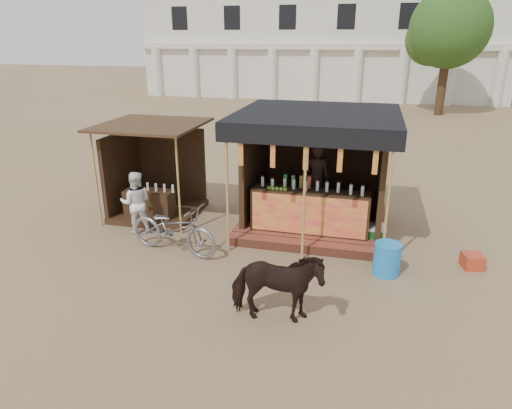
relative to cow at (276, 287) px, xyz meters
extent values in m
plane|color=#846B4C|center=(-0.92, 0.75, -0.63)|extent=(120.00, 120.00, 0.00)
cube|color=brown|center=(0.08, 4.25, -0.52)|extent=(3.40, 2.80, 0.22)
cube|color=brown|center=(0.08, 2.70, -0.53)|extent=(3.40, 0.35, 0.20)
cube|color=#392714|center=(0.08, 3.30, 0.06)|extent=(2.60, 0.55, 0.95)
cube|color=red|center=(0.08, 3.01, 0.06)|extent=(2.50, 0.02, 0.88)
cube|color=#392714|center=(0.08, 5.50, 0.84)|extent=(3.00, 0.12, 2.50)
cube|color=#392714|center=(-1.42, 4.25, 0.84)|extent=(0.12, 2.50, 2.50)
cube|color=#392714|center=(1.58, 4.25, 0.84)|extent=(0.12, 2.50, 2.50)
cube|color=black|center=(0.08, 4.05, 2.12)|extent=(3.60, 3.60, 0.06)
cube|color=black|center=(0.08, 2.27, 1.94)|extent=(3.60, 0.06, 0.36)
cylinder|color=tan|center=(-1.52, 2.30, 0.74)|extent=(0.06, 0.06, 2.75)
cylinder|color=tan|center=(0.08, 2.30, 0.74)|extent=(0.06, 0.06, 2.75)
cylinder|color=tan|center=(1.68, 2.30, 0.74)|extent=(0.06, 0.06, 2.75)
cube|color=red|center=(-1.22, 2.30, 1.57)|extent=(0.10, 0.02, 0.55)
cube|color=red|center=(-0.57, 2.30, 1.57)|extent=(0.10, 0.02, 0.55)
cube|color=red|center=(0.08, 2.30, 1.57)|extent=(0.10, 0.02, 0.55)
cube|color=red|center=(0.73, 2.30, 1.57)|extent=(0.10, 0.02, 0.55)
cube|color=red|center=(1.38, 2.30, 1.57)|extent=(0.10, 0.02, 0.55)
imported|color=black|center=(0.08, 4.35, 0.48)|extent=(0.65, 0.43, 1.78)
cube|color=#392714|center=(-3.92, 3.95, -0.56)|extent=(2.00, 2.00, 0.15)
cube|color=#392714|center=(-3.92, 4.90, 0.42)|extent=(1.90, 0.10, 2.10)
cube|color=#392714|center=(-4.87, 3.95, 0.42)|extent=(0.10, 1.90, 2.10)
cube|color=#472D19|center=(-3.92, 3.85, 1.72)|extent=(2.40, 2.40, 0.06)
cylinder|color=tan|center=(-4.97, 2.90, 0.54)|extent=(0.05, 0.05, 2.35)
cylinder|color=tan|center=(-2.87, 2.90, 0.54)|extent=(0.05, 0.05, 2.35)
cube|color=#392714|center=(-3.92, 3.45, -0.23)|extent=(1.20, 0.50, 0.80)
imported|color=black|center=(0.00, 0.00, 0.00)|extent=(1.57, 0.86, 1.26)
imported|color=gray|center=(-2.62, 1.95, -0.09)|extent=(2.17, 1.11, 1.09)
imported|color=white|center=(-3.89, 2.75, 0.11)|extent=(0.87, 0.78, 1.48)
cylinder|color=#1B7DD1|center=(1.76, 2.06, -0.31)|extent=(0.63, 0.63, 0.64)
cube|color=#AF351D|center=(3.44, 2.75, -0.49)|extent=(0.44, 0.46, 0.29)
cube|color=#166623|center=(1.42, 3.35, -0.43)|extent=(0.66, 0.49, 0.40)
cube|color=white|center=(1.42, 3.35, -0.20)|extent=(0.69, 0.51, 0.06)
cube|color=silver|center=(-2.92, 30.75, 3.37)|extent=(26.00, 7.00, 8.00)
cube|color=silver|center=(-2.92, 27.15, 3.07)|extent=(26.00, 0.50, 0.40)
cylinder|color=silver|center=(-14.92, 27.15, 1.17)|extent=(0.70, 0.70, 3.60)
cylinder|color=silver|center=(-11.92, 27.15, 1.17)|extent=(0.70, 0.70, 3.60)
cylinder|color=silver|center=(-8.92, 27.15, 1.17)|extent=(0.70, 0.70, 3.60)
cylinder|color=silver|center=(-5.92, 27.15, 1.17)|extent=(0.70, 0.70, 3.60)
cylinder|color=silver|center=(-2.92, 27.15, 1.17)|extent=(0.70, 0.70, 3.60)
cylinder|color=silver|center=(0.08, 27.15, 1.17)|extent=(0.70, 0.70, 3.60)
cylinder|color=silver|center=(3.08, 27.15, 1.17)|extent=(0.70, 0.70, 3.60)
cylinder|color=silver|center=(6.08, 27.15, 1.17)|extent=(0.70, 0.70, 3.60)
cylinder|color=silver|center=(9.08, 27.15, 1.17)|extent=(0.70, 0.70, 3.60)
cylinder|color=#382314|center=(5.08, 22.75, 1.37)|extent=(0.50, 0.50, 4.00)
sphere|color=#3F6422|center=(5.08, 22.75, 4.17)|extent=(4.40, 4.40, 4.40)
sphere|color=#3F6422|center=(4.28, 23.35, 3.57)|extent=(2.99, 2.99, 2.99)
camera|label=1|loc=(1.22, -6.20, 3.73)|focal=32.00mm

